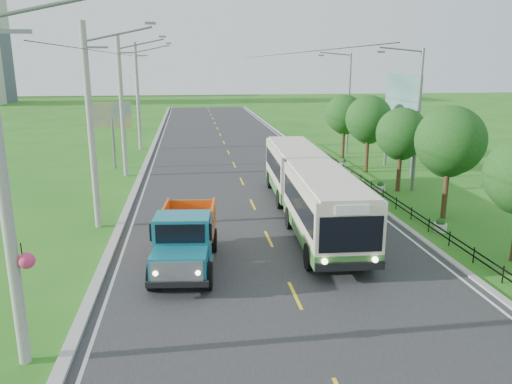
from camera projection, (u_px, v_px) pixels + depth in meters
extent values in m
plane|color=#216317|center=(295.00, 296.00, 17.85)|extent=(240.00, 240.00, 0.00)
cube|color=#28282B|center=(239.00, 175.00, 37.05)|extent=(14.00, 120.00, 0.02)
cube|color=#9E9E99|center=(140.00, 177.00, 36.10)|extent=(0.40, 120.00, 0.15)
cube|color=#9E9E99|center=(332.00, 172.00, 37.96)|extent=(0.30, 120.00, 0.10)
cube|color=silver|center=(148.00, 178.00, 36.19)|extent=(0.12, 120.00, 0.00)
cube|color=silver|center=(326.00, 173.00, 37.90)|extent=(0.12, 120.00, 0.00)
cube|color=yellow|center=(295.00, 295.00, 17.85)|extent=(0.12, 2.20, 0.00)
cube|color=black|center=(371.00, 187.00, 32.25)|extent=(0.04, 40.00, 0.60)
cylinder|color=gray|center=(3.00, 188.00, 12.66)|extent=(0.32, 0.32, 10.00)
cube|color=slate|center=(5.00, 31.00, 11.77)|extent=(1.20, 0.10, 0.10)
sphere|color=#D83366|center=(27.00, 261.00, 13.20)|extent=(0.44, 0.44, 0.44)
cylinder|color=gray|center=(91.00, 129.00, 24.18)|extent=(0.32, 0.32, 10.00)
cube|color=slate|center=(95.00, 47.00, 23.29)|extent=(1.20, 0.10, 0.10)
cube|color=slate|center=(150.00, 23.00, 23.35)|extent=(0.50, 0.18, 0.12)
cylinder|color=gray|center=(122.00, 108.00, 35.69)|extent=(0.32, 0.32, 10.00)
cube|color=slate|center=(126.00, 53.00, 34.81)|extent=(1.20, 0.10, 0.10)
cube|color=slate|center=(163.00, 37.00, 34.87)|extent=(0.50, 0.18, 0.12)
cylinder|color=gray|center=(138.00, 97.00, 47.21)|extent=(0.32, 0.32, 10.00)
cube|color=slate|center=(141.00, 55.00, 46.32)|extent=(1.20, 0.10, 0.10)
cube|color=slate|center=(169.00, 43.00, 46.38)|extent=(0.50, 0.18, 0.12)
cylinder|color=#382314|center=(446.00, 188.00, 26.37)|extent=(0.28, 0.28, 3.36)
sphere|color=#194413|center=(450.00, 141.00, 25.74)|extent=(3.60, 3.60, 3.60)
sphere|color=#194413|center=(448.00, 153.00, 26.43)|extent=(2.64, 2.64, 2.64)
cylinder|color=#382314|center=(399.00, 168.00, 32.17)|extent=(0.28, 0.28, 3.02)
sphere|color=#194413|center=(402.00, 133.00, 31.61)|extent=(3.24, 3.24, 3.24)
sphere|color=#194413|center=(401.00, 142.00, 32.28)|extent=(2.38, 2.38, 2.38)
cylinder|color=#382314|center=(367.00, 151.00, 37.90)|extent=(0.28, 0.28, 3.25)
sphere|color=#194413|center=(369.00, 119.00, 37.30)|extent=(3.48, 3.48, 3.48)
sphere|color=#194413|center=(369.00, 127.00, 37.98)|extent=(2.55, 2.55, 2.55)
cylinder|color=#382314|center=(343.00, 140.00, 43.68)|extent=(0.28, 0.28, 3.08)
sphere|color=#194413|center=(344.00, 114.00, 43.11)|extent=(3.30, 3.30, 3.30)
sphere|color=#194413|center=(345.00, 121.00, 43.78)|extent=(2.42, 2.42, 2.42)
cylinder|color=slate|center=(418.00, 122.00, 31.56)|extent=(0.20, 0.20, 9.00)
cylinder|color=slate|center=(402.00, 49.00, 30.28)|extent=(2.80, 0.10, 0.34)
cube|color=slate|center=(381.00, 52.00, 30.15)|extent=(0.45, 0.16, 0.12)
cylinder|color=slate|center=(349.00, 104.00, 44.99)|extent=(0.20, 0.20, 9.00)
cylinder|color=slate|center=(336.00, 54.00, 43.71)|extent=(2.80, 0.10, 0.34)
cube|color=slate|center=(321.00, 56.00, 43.58)|extent=(0.45, 0.16, 0.12)
cylinder|color=silver|center=(440.00, 227.00, 24.67)|extent=(0.64, 0.64, 0.40)
sphere|color=#194413|center=(441.00, 223.00, 24.61)|extent=(0.44, 0.44, 0.44)
cylinder|color=silver|center=(380.00, 189.00, 32.35)|extent=(0.64, 0.64, 0.40)
sphere|color=#194413|center=(380.00, 185.00, 32.28)|extent=(0.44, 0.44, 0.44)
cylinder|color=silver|center=(343.00, 165.00, 40.03)|extent=(0.64, 0.64, 0.40)
sphere|color=#194413|center=(343.00, 162.00, 39.96)|extent=(0.44, 0.44, 0.44)
cylinder|color=slate|center=(114.00, 143.00, 39.17)|extent=(0.20, 0.20, 4.00)
cube|color=yellow|center=(112.00, 115.00, 38.62)|extent=(3.00, 0.15, 2.00)
cylinder|color=slate|center=(413.00, 144.00, 35.61)|extent=(0.24, 0.24, 5.00)
cylinder|color=slate|center=(387.00, 134.00, 40.41)|extent=(0.24, 0.24, 5.00)
cube|color=#144C47|center=(402.00, 95.00, 37.18)|extent=(0.20, 6.00, 3.00)
cube|color=#336E2C|center=(326.00, 229.00, 22.41)|extent=(3.00, 8.07, 0.58)
cube|color=beige|center=(327.00, 201.00, 22.09)|extent=(3.00, 8.07, 2.05)
cube|color=black|center=(327.00, 201.00, 22.08)|extent=(3.02, 7.44, 1.01)
cube|color=#336E2C|center=(294.00, 184.00, 30.87)|extent=(2.98, 7.54, 0.58)
cube|color=beige|center=(294.00, 163.00, 30.54)|extent=(2.98, 7.54, 2.05)
cube|color=black|center=(294.00, 163.00, 30.53)|extent=(2.99, 6.91, 1.01)
cube|color=#4C4C4C|center=(307.00, 184.00, 26.51)|extent=(2.54, 1.17, 2.53)
cube|color=black|center=(351.00, 235.00, 18.27)|extent=(2.39, 0.17, 1.38)
cylinder|color=black|center=(310.00, 257.00, 19.98)|extent=(0.39, 1.12, 1.10)
cylinder|color=black|center=(368.00, 255.00, 20.18)|extent=(0.39, 1.12, 1.10)
cylinder|color=black|center=(290.00, 218.00, 25.00)|extent=(0.39, 1.12, 1.10)
cylinder|color=black|center=(337.00, 217.00, 25.20)|extent=(0.39, 1.12, 1.10)
cylinder|color=black|center=(280.00, 199.00, 28.48)|extent=(0.39, 1.12, 1.10)
cylinder|color=black|center=(321.00, 198.00, 28.69)|extent=(0.39, 1.12, 1.10)
cylinder|color=black|center=(270.00, 180.00, 33.19)|extent=(0.39, 1.12, 1.10)
cylinder|color=black|center=(306.00, 179.00, 33.40)|extent=(0.39, 1.12, 1.10)
cube|color=#156B81|center=(179.00, 265.00, 17.90)|extent=(2.12, 1.53, 0.95)
cube|color=#156B81|center=(183.00, 239.00, 19.17)|extent=(2.24, 1.72, 1.91)
cube|color=black|center=(182.00, 227.00, 19.05)|extent=(2.42, 1.46, 0.67)
cube|color=black|center=(186.00, 254.00, 20.13)|extent=(1.51, 5.79, 0.24)
cube|color=#CD4713|center=(189.00, 219.00, 21.46)|extent=(2.46, 3.06, 1.24)
cylinder|color=black|center=(153.00, 277.00, 18.18)|extent=(0.44, 1.08, 1.05)
cylinder|color=black|center=(208.00, 276.00, 18.25)|extent=(0.44, 1.08, 1.05)
cylinder|color=black|center=(167.00, 241.00, 21.88)|extent=(0.44, 1.08, 1.05)
cylinder|color=black|center=(213.00, 240.00, 21.94)|extent=(0.44, 1.08, 1.05)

